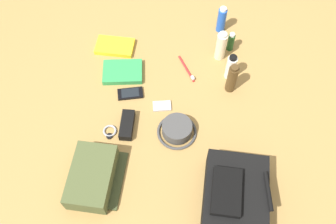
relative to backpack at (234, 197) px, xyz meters
The scene contains 16 objects.
ground_plane 0.48m from the backpack, 148.06° to the right, with size 2.64×2.02×0.02m, color #9D7A42.
backpack is the anchor object (origin of this frame).
toiletry_pouch 0.57m from the backpack, 100.08° to the right, with size 0.29×0.24×0.09m.
bucket_hat 0.39m from the backpack, 146.34° to the right, with size 0.18×0.18×0.06m.
deodorant_spray 0.93m from the backpack, behind, with size 0.04×0.04×0.15m.
shampoo_bottle 0.81m from the backpack, behind, with size 0.03×0.03×0.11m.
lotion_bottle 0.75m from the backpack, behind, with size 0.05×0.05×0.17m.
toothpaste_tube 0.63m from the backpack, behind, with size 0.05×0.05×0.15m.
cologne_bottle 0.56m from the backpack, behind, with size 0.05×0.05×0.17m.
paperback_novel 0.97m from the backpack, 147.63° to the right, with size 0.14×0.21×0.02m.
travel_guidebook 0.81m from the backpack, 144.20° to the right, with size 0.14×0.19×0.03m.
cell_phone 0.69m from the backpack, 140.98° to the right, with size 0.07×0.13×0.01m.
media_player 0.54m from the backpack, 148.56° to the right, with size 0.06×0.09×0.01m.
wristwatch 0.62m from the backpack, 122.47° to the right, with size 0.07×0.06×0.01m.
toothbrush 0.68m from the backpack, 167.04° to the right, with size 0.16×0.08×0.02m.
sunglasses_case 0.57m from the backpack, 128.90° to the right, with size 0.14×0.06×0.04m, color black.
Camera 1 is at (0.85, -0.02, 1.50)m, focal length 39.94 mm.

